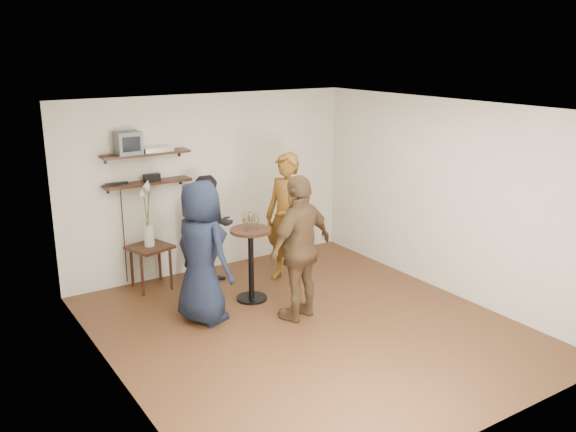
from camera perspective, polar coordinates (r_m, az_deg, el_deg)
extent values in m
cube|color=#4E2E19|center=(7.42, 1.76, -10.52)|extent=(4.50, 5.00, 0.04)
cube|color=white|center=(6.69, 1.95, 10.24)|extent=(4.50, 5.00, 0.04)
cube|color=silver|center=(9.05, -7.32, 3.09)|extent=(4.50, 0.04, 2.60)
cube|color=silver|center=(5.19, 18.08, -7.22)|extent=(4.50, 0.04, 2.60)
cube|color=silver|center=(5.99, -16.30, -3.99)|extent=(0.04, 5.00, 2.60)
cube|color=silver|center=(8.40, 14.67, 1.72)|extent=(0.04, 5.00, 2.60)
cube|color=black|center=(8.44, -13.15, 5.69)|extent=(1.20, 0.25, 0.04)
cube|color=black|center=(8.51, -12.98, 3.04)|extent=(1.20, 0.25, 0.04)
cube|color=#59595B|center=(8.33, -14.78, 6.64)|extent=(0.32, 0.30, 0.30)
cube|color=silver|center=(8.48, -12.18, 6.13)|extent=(0.40, 0.24, 0.06)
cube|color=black|center=(8.52, -12.63, 3.54)|extent=(0.22, 0.10, 0.10)
cube|color=black|center=(8.42, -15.75, 2.95)|extent=(0.30, 0.05, 0.03)
cube|color=black|center=(8.55, -12.80, -2.87)|extent=(0.64, 0.64, 0.04)
cylinder|color=black|center=(8.40, -13.49, -5.45)|extent=(0.04, 0.04, 0.57)
cylinder|color=black|center=(8.54, -10.91, -4.96)|extent=(0.04, 0.04, 0.57)
cylinder|color=black|center=(8.77, -14.40, -4.62)|extent=(0.04, 0.04, 0.57)
cylinder|color=black|center=(8.89, -11.92, -4.17)|extent=(0.04, 0.04, 0.57)
cylinder|color=silver|center=(8.50, -12.87, -1.81)|extent=(0.14, 0.14, 0.29)
cylinder|color=#3F7722|center=(8.41, -13.12, 0.09)|extent=(0.01, 0.07, 0.53)
cone|color=white|center=(8.32, -13.51, 2.20)|extent=(0.07, 0.08, 0.12)
cylinder|color=#3F7722|center=(8.42, -12.93, 0.33)|extent=(0.03, 0.05, 0.59)
cone|color=white|center=(8.37, -12.93, 2.73)|extent=(0.10, 0.12, 0.12)
cylinder|color=#3F7722|center=(8.39, -12.98, 0.47)|extent=(0.09, 0.08, 0.64)
cone|color=white|center=(8.27, -13.07, 2.98)|extent=(0.12, 0.12, 0.12)
cylinder|color=black|center=(7.85, -3.53, -1.36)|extent=(0.53, 0.53, 0.04)
cylinder|color=black|center=(8.00, -3.47, -4.60)|extent=(0.07, 0.07, 0.90)
cylinder|color=black|center=(8.18, -3.42, -7.67)|extent=(0.41, 0.41, 0.03)
cylinder|color=silver|center=(7.80, -3.97, -1.33)|extent=(0.06, 0.06, 0.00)
cylinder|color=silver|center=(7.78, -3.97, -0.97)|extent=(0.01, 0.01, 0.10)
cylinder|color=silver|center=(7.75, -3.99, -0.20)|extent=(0.07, 0.07, 0.12)
cylinder|color=#EED562|center=(7.76, -3.99, -0.38)|extent=(0.07, 0.07, 0.06)
cylinder|color=silver|center=(7.85, -2.93, -1.18)|extent=(0.06, 0.06, 0.00)
cylinder|color=silver|center=(7.84, -2.93, -0.86)|extent=(0.01, 0.01, 0.09)
cylinder|color=silver|center=(7.81, -2.94, -0.17)|extent=(0.07, 0.07, 0.11)
cylinder|color=#EED562|center=(7.82, -2.94, -0.33)|extent=(0.06, 0.06, 0.06)
cylinder|color=silver|center=(7.88, -3.84, -1.14)|extent=(0.07, 0.07, 0.00)
cylinder|color=silver|center=(7.87, -3.85, -0.78)|extent=(0.01, 0.01, 0.10)
cylinder|color=silver|center=(7.84, -3.87, -0.02)|extent=(0.07, 0.07, 0.12)
cylinder|color=#EED562|center=(7.84, -3.86, -0.19)|extent=(0.07, 0.07, 0.07)
cylinder|color=silver|center=(7.87, -3.49, -1.16)|extent=(0.06, 0.06, 0.00)
cylinder|color=silver|center=(7.85, -3.50, -0.82)|extent=(0.01, 0.01, 0.09)
cylinder|color=silver|center=(7.82, -3.51, -0.10)|extent=(0.07, 0.07, 0.11)
cylinder|color=#EED562|center=(7.83, -3.51, -0.27)|extent=(0.06, 0.06, 0.06)
imported|color=red|center=(8.51, -0.11, -0.21)|extent=(0.67, 0.79, 1.85)
imported|color=black|center=(8.52, -7.27, -1.34)|extent=(0.87, 0.74, 1.56)
imported|color=black|center=(7.34, -8.08, -3.40)|extent=(0.77, 0.98, 1.75)
imported|color=#4D3621|center=(7.34, 1.18, -3.02)|extent=(1.14, 0.72, 1.80)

